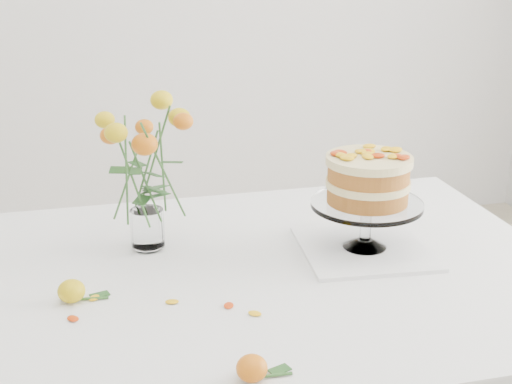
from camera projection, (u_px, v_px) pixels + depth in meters
table at (225, 308)px, 1.48m from camera, size 1.43×0.93×0.76m
napkin at (364, 249)px, 1.55m from camera, size 0.29×0.29×0.01m
cake_stand at (368, 184)px, 1.50m from camera, size 0.24×0.24×0.22m
rose_vase at (143, 156)px, 1.49m from camera, size 0.24×0.24×0.36m
loose_rose_near at (72, 291)px, 1.33m from camera, size 0.09×0.05×0.04m
loose_rose_far at (252, 368)px, 1.09m from camera, size 0.09×0.05×0.04m
stray_petal_a at (172, 302)px, 1.33m from camera, size 0.03×0.02×0.00m
stray_petal_b at (229, 306)px, 1.32m from camera, size 0.03×0.02×0.00m
stray_petal_c at (255, 314)px, 1.29m from camera, size 0.03×0.02×0.00m
stray_petal_d at (95, 298)px, 1.34m from camera, size 0.03×0.02×0.00m
stray_petal_e at (73, 319)px, 1.27m from camera, size 0.03×0.02×0.00m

